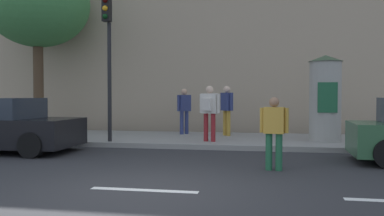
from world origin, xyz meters
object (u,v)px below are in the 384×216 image
poster_column (325,98)px  pedestrian_with_bag (274,128)px  street_tree (38,4)px  pedestrian_with_backpack (184,107)px  pedestrian_in_red_top (227,106)px  traffic_light (108,45)px  pedestrian_tallest (209,108)px

poster_column → pedestrian_with_bag: size_ratio=1.74×
street_tree → pedestrian_with_backpack: street_tree is taller
pedestrian_with_backpack → pedestrian_with_bag: bearing=-62.3°
pedestrian_in_red_top → pedestrian_with_backpack: 1.61m
pedestrian_in_red_top → pedestrian_with_bag: bearing=-74.9°
traffic_light → pedestrian_tallest: traffic_light is taller
traffic_light → poster_column: size_ratio=1.65×
pedestrian_tallest → pedestrian_with_backpack: bearing=119.1°
traffic_light → pedestrian_tallest: bearing=11.1°
traffic_light → pedestrian_in_red_top: traffic_light is taller
street_tree → pedestrian_with_bag: 11.07m
pedestrian_tallest → pedestrian_with_backpack: 2.52m
street_tree → pedestrian_tallest: size_ratio=3.85×
poster_column → pedestrian_in_red_top: 3.34m
pedestrian_with_bag → pedestrian_tallest: 4.12m
street_tree → pedestrian_with_backpack: (5.58, 0.34, -3.89)m
pedestrian_with_backpack → poster_column: bearing=-16.6°
street_tree → pedestrian_tallest: street_tree is taller
traffic_light → pedestrian_with_backpack: (1.78, 2.80, -1.96)m
traffic_light → pedestrian_with_bag: traffic_light is taller
poster_column → pedestrian_with_backpack: (-4.71, 1.40, -0.37)m
traffic_light → pedestrian_with_backpack: size_ratio=2.64×
poster_column → pedestrian_with_backpack: size_ratio=1.60×
pedestrian_in_red_top → pedestrian_tallest: bearing=-100.6°
street_tree → pedestrian_tallest: bearing=-15.3°
poster_column → pedestrian_in_red_top: size_ratio=1.52×
traffic_light → street_tree: bearing=147.1°
traffic_light → pedestrian_in_red_top: bearing=36.5°
poster_column → pedestrian_with_backpack: 4.93m
traffic_light → street_tree: 4.91m
pedestrian_with_bag → pedestrian_tallest: pedestrian_tallest is taller
pedestrian_with_bag → pedestrian_with_backpack: size_ratio=0.92×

